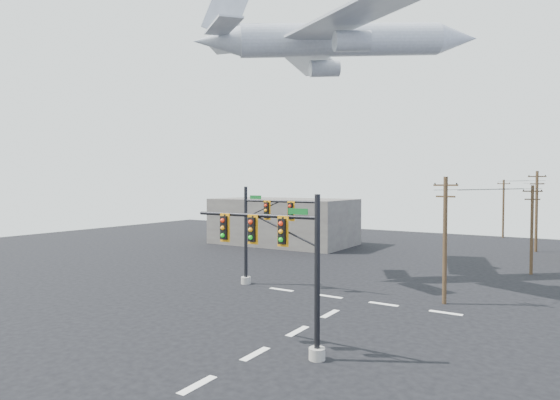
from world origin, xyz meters
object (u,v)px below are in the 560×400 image
Objects in this scene: signal_mast_far at (260,233)px; utility_pole_b at (532,228)px; utility_pole_a at (445,238)px; utility_pole_d at (503,207)px; signal_mast_near at (284,263)px; airliner at (340,41)px; utility_pole_c at (536,210)px.

signal_mast_far is 24.23m from utility_pole_b.
utility_pole_d is at bearing 105.58° from utility_pole_a.
signal_mast_near is at bearing -94.35° from utility_pole_a.
utility_pole_a is 44.03m from utility_pole_d.
airliner is (-10.12, 5.38, 15.94)m from utility_pole_a.
utility_pole_d is at bearing 87.12° from signal_mast_near.
utility_pole_a is 1.08× the size of utility_pole_b.
airliner reaches higher than utility_pole_b.
utility_pole_a is at bearing -78.43° from utility_pole_d.
signal_mast_far is at bearing 128.99° from signal_mast_near.
utility_pole_d is at bearing 75.32° from signal_mast_far.
signal_mast_near is 25.40m from airliner.
signal_mast_far is 0.90× the size of utility_pole_d.
utility_pole_c is (-0.56, 15.85, 0.85)m from utility_pole_b.
signal_mast_near is at bearing -113.56° from airliner.
utility_pole_a is at bearing -68.63° from airliner.
utility_pole_d reaches higher than utility_pole_b.
utility_pole_a is at bearing -121.21° from utility_pole_b.
signal_mast_near is 0.97× the size of signal_mast_far.
utility_pole_a is 15.09m from utility_pole_b.
signal_mast_near is 14.59m from signal_mast_far.
utility_pole_c reaches higher than utility_pole_b.
utility_pole_a reaches higher than signal_mast_near.
signal_mast_near is 0.96× the size of utility_pole_b.
utility_pole_d is (12.07, 46.05, 0.36)m from signal_mast_far.
signal_mast_far is at bearing -152.11° from utility_pole_b.
utility_pole_b is at bearing -69.53° from utility_pole_d.
utility_pole_b is 30.04m from utility_pole_d.
utility_pole_a is (13.53, 2.05, 0.29)m from signal_mast_far.
signal_mast_far is 13.69m from utility_pole_a.
airliner reaches higher than utility_pole_c.
utility_pole_b is 0.36× the size of airliner.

